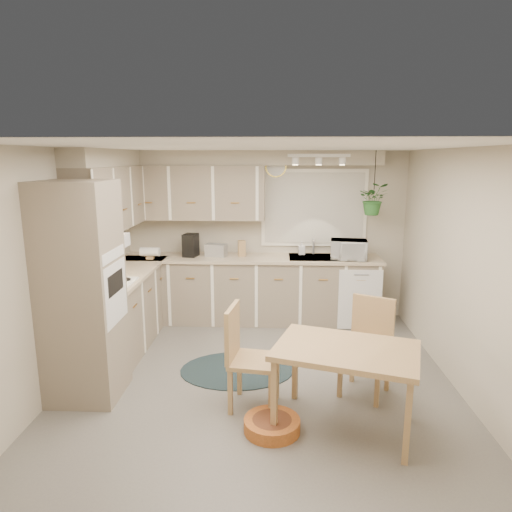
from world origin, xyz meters
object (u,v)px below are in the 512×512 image
at_px(braided_rug, 237,370).
at_px(pet_bed, 272,425).
at_px(dining_table, 345,388).
at_px(chair_left, 254,358).
at_px(chair_back, 366,349).
at_px(microwave, 349,247).

distance_m(braided_rug, pet_bed, 1.20).
height_order(dining_table, pet_bed, dining_table).
height_order(chair_left, braided_rug, chair_left).
bearing_deg(chair_left, pet_bed, 31.21).
bearing_deg(pet_bed, dining_table, 8.34).
bearing_deg(chair_back, dining_table, 92.36).
height_order(chair_back, pet_bed, chair_back).
xyz_separation_m(chair_left, pet_bed, (0.17, -0.40, -0.43)).
distance_m(chair_left, chair_back, 1.11).
bearing_deg(dining_table, chair_back, 64.20).
xyz_separation_m(dining_table, chair_back, (0.29, 0.59, 0.11)).
bearing_deg(microwave, chair_left, -111.77).
xyz_separation_m(dining_table, microwave, (0.40, 2.54, 0.73)).
distance_m(pet_bed, microwave, 3.01).
height_order(braided_rug, pet_bed, pet_bed).
xyz_separation_m(braided_rug, microwave, (1.41, 1.50, 1.10)).
bearing_deg(chair_left, dining_table, 76.78).
bearing_deg(pet_bed, braided_rug, 109.19).
bearing_deg(dining_table, microwave, 81.10).
xyz_separation_m(chair_back, braided_rug, (-1.30, 0.45, -0.47)).
height_order(chair_back, braided_rug, chair_back).
distance_m(dining_table, microwave, 2.67).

